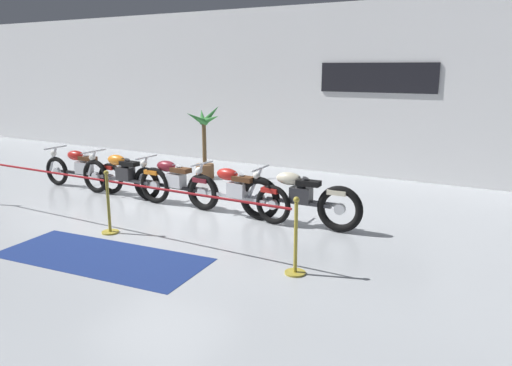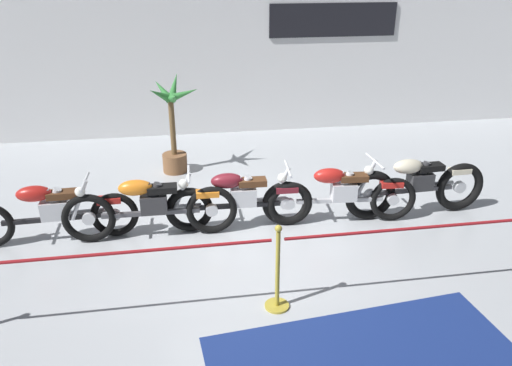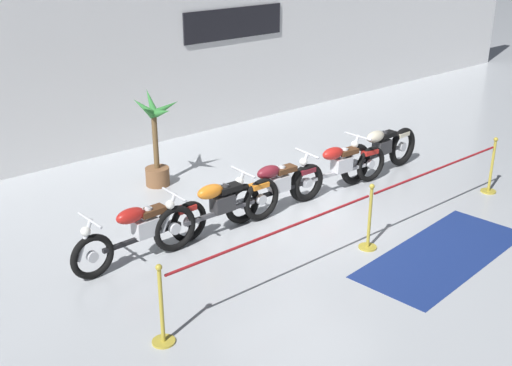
{
  "view_description": "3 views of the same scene",
  "coord_description": "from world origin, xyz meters",
  "views": [
    {
      "loc": [
        6.11,
        -6.98,
        2.67
      ],
      "look_at": [
        1.44,
        1.2,
        0.48
      ],
      "focal_mm": 35.0,
      "sensor_mm": 36.0,
      "label": 1
    },
    {
      "loc": [
        -0.84,
        -5.88,
        3.61
      ],
      "look_at": [
        0.3,
        1.17,
        0.41
      ],
      "focal_mm": 35.0,
      "sensor_mm": 36.0,
      "label": 2
    },
    {
      "loc": [
        -6.78,
        -6.88,
        4.63
      ],
      "look_at": [
        -0.72,
        0.27,
        0.78
      ],
      "focal_mm": 45.0,
      "sensor_mm": 36.0,
      "label": 3
    }
  ],
  "objects": [
    {
      "name": "motorcycle_orange_1",
      "position": [
        -1.31,
        0.45,
        0.48
      ],
      "size": [
        2.42,
        0.62,
        0.94
      ],
      "color": "black",
      "rests_on": "ground"
    },
    {
      "name": "back_wall",
      "position": [
        0.01,
        5.12,
        2.1
      ],
      "size": [
        28.0,
        0.29,
        4.2
      ],
      "color": "white",
      "rests_on": "ground"
    },
    {
      "name": "stanchion_far_left",
      "position": [
        -1.27,
        -1.37,
        0.69
      ],
      "size": [
        7.11,
        0.28,
        1.05
      ],
      "color": "gold",
      "rests_on": "ground"
    },
    {
      "name": "potted_palm_left_of_row",
      "position": [
        -0.95,
        2.86,
        0.82
      ],
      "size": [
        0.93,
        0.93,
        1.82
      ],
      "color": "brown",
      "rests_on": "ground"
    },
    {
      "name": "stanchion_mid_left",
      "position": [
        0.13,
        -1.37,
        0.36
      ],
      "size": [
        0.28,
        0.28,
        1.05
      ],
      "color": "gold",
      "rests_on": "ground"
    },
    {
      "name": "motorcycle_red_3",
      "position": [
        1.43,
        0.46,
        0.47
      ],
      "size": [
        2.31,
        0.62,
        0.93
      ],
      "color": "black",
      "rests_on": "ground"
    },
    {
      "name": "motorcycle_red_0",
      "position": [
        -2.65,
        0.55,
        0.46
      ],
      "size": [
        2.32,
        0.62,
        0.91
      ],
      "color": "black",
      "rests_on": "ground"
    },
    {
      "name": "motorcycle_cream_4",
      "position": [
        2.65,
        0.53,
        0.48
      ],
      "size": [
        2.27,
        0.62,
        0.97
      ],
      "color": "black",
      "rests_on": "ground"
    },
    {
      "name": "floor_banner",
      "position": [
        0.83,
        -2.22,
        0.0
      ],
      "size": [
        3.22,
        1.55,
        0.01
      ],
      "primitive_type": "cube",
      "rotation": [
        0.0,
        0.0,
        0.09
      ],
      "color": "navy",
      "rests_on": "ground"
    },
    {
      "name": "ground_plane",
      "position": [
        0.0,
        0.0,
        0.0
      ],
      "size": [
        120.0,
        120.0,
        0.0
      ],
      "primitive_type": "plane",
      "color": "#B2B7BC"
    },
    {
      "name": "motorcycle_maroon_2",
      "position": [
        -0.05,
        0.53,
        0.45
      ],
      "size": [
        2.15,
        0.62,
        0.92
      ],
      "color": "black",
      "rests_on": "ground"
    }
  ]
}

